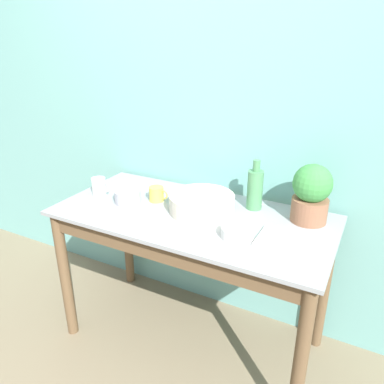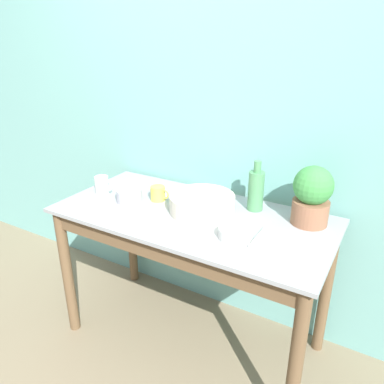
{
  "view_description": "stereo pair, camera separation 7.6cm",
  "coord_description": "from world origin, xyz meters",
  "views": [
    {
      "loc": [
        0.79,
        -1.18,
        1.65
      ],
      "look_at": [
        0.0,
        0.34,
        0.93
      ],
      "focal_mm": 35.0,
      "sensor_mm": 36.0,
      "label": 1
    },
    {
      "loc": [
        0.86,
        -1.14,
        1.65
      ],
      "look_at": [
        0.0,
        0.34,
        0.93
      ],
      "focal_mm": 35.0,
      "sensor_mm": 36.0,
      "label": 2
    }
  ],
  "objects": [
    {
      "name": "bowl_small_steel",
      "position": [
        -0.38,
        0.31,
        0.84
      ],
      "size": [
        0.14,
        0.14,
        0.07
      ],
      "color": "#A8A8B2",
      "rests_on": "counter_table"
    },
    {
      "name": "bowl_small_enamel_white",
      "position": [
        0.29,
        0.22,
        0.84
      ],
      "size": [
        0.15,
        0.15,
        0.05
      ],
      "color": "silver",
      "rests_on": "counter_table"
    },
    {
      "name": "wall_back",
      "position": [
        0.0,
        0.74,
        1.2
      ],
      "size": [
        6.0,
        0.05,
        2.4
      ],
      "color": "#70ADA8",
      "rests_on": "ground_plane"
    },
    {
      "name": "bottle_tall",
      "position": [
        0.26,
        0.55,
        0.92
      ],
      "size": [
        0.08,
        0.08,
        0.26
      ],
      "color": "#4C8C59",
      "rests_on": "counter_table"
    },
    {
      "name": "ground_plane",
      "position": [
        0.0,
        0.0,
        0.0
      ],
      "size": [
        12.0,
        12.0,
        0.0
      ],
      "primitive_type": "plane",
      "color": "#7F7056"
    },
    {
      "name": "tray_board",
      "position": [
        0.51,
        0.27,
        0.82
      ],
      "size": [
        0.26,
        0.2,
        0.02
      ],
      "color": "beige",
      "rests_on": "counter_table"
    },
    {
      "name": "potted_plant",
      "position": [
        0.54,
        0.54,
        0.96
      ],
      "size": [
        0.19,
        0.19,
        0.29
      ],
      "color": "#8C5B42",
      "rests_on": "counter_table"
    },
    {
      "name": "bowl_wash_large",
      "position": [
        0.03,
        0.39,
        0.86
      ],
      "size": [
        0.33,
        0.33,
        0.09
      ],
      "color": "beige",
      "rests_on": "counter_table"
    },
    {
      "name": "counter_table",
      "position": [
        0.0,
        0.31,
        0.66
      ],
      "size": [
        1.42,
        0.68,
        0.81
      ],
      "color": "brown",
      "rests_on": "ground_plane"
    },
    {
      "name": "mug_yellow",
      "position": [
        -0.25,
        0.39,
        0.85
      ],
      "size": [
        0.11,
        0.08,
        0.08
      ],
      "color": "#E5CC4C",
      "rests_on": "counter_table"
    },
    {
      "name": "mug_white",
      "position": [
        -0.58,
        0.32,
        0.86
      ],
      "size": [
        0.12,
        0.08,
        0.1
      ],
      "color": "white",
      "rests_on": "counter_table"
    }
  ]
}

